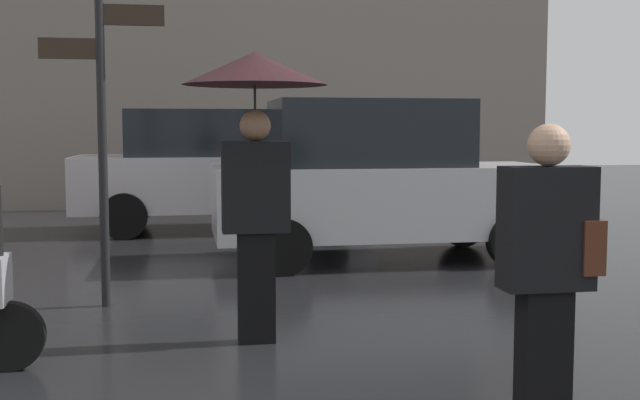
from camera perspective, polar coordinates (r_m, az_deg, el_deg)
pedestrian_with_umbrella at (r=5.83m, az=-4.72°, el=6.15°), size 1.06×1.06×2.16m
pedestrian_with_bag at (r=4.21m, az=16.19°, el=-4.30°), size 0.50×0.24×1.62m
parked_car_left at (r=9.61m, az=4.22°, el=1.43°), size 4.10×1.89×1.94m
parked_car_right at (r=12.52m, az=-7.25°, el=2.25°), size 4.58×1.94×1.89m
street_signpost at (r=7.27m, az=-15.46°, el=6.04°), size 1.08×0.08×2.85m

